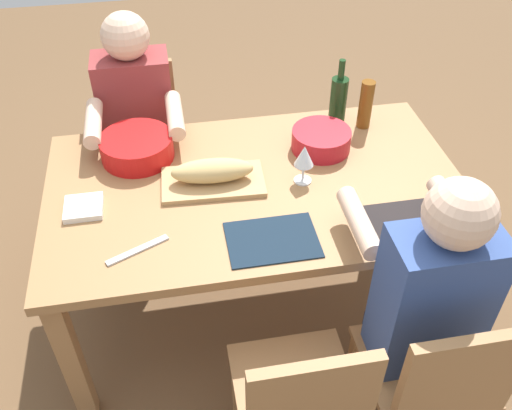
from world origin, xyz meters
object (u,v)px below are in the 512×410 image
Objects in this scene: chair_far_left at (435,380)px; napkin_stack at (84,208)px; diner_far_left at (425,295)px; chair_near_right at (143,137)px; cutting_board at (213,182)px; chair_far_center at (301,403)px; wine_bottle at (339,98)px; wine_glass at (304,157)px; beer_bottle at (366,105)px; serving_bowl_salad at (321,139)px; serving_bowl_fruit at (137,146)px; diner_near_right at (138,120)px; bread_loaf at (212,171)px; dining_table at (256,200)px.

chair_far_left reaches higher than napkin_stack.
diner_far_left is 1.41× the size of chair_near_right.
cutting_board is 2.86× the size of napkin_stack.
wine_bottle reaches higher than chair_far_center.
wine_glass reaches higher than cutting_board.
napkin_stack is (1.20, 0.36, -0.10)m from beer_bottle.
chair_far_center is 3.42× the size of serving_bowl_salad.
beer_bottle is at bearing -149.82° from serving_bowl_salad.
napkin_stack reaches higher than cutting_board.
chair_far_left reaches higher than serving_bowl_fruit.
chair_far_center is at bearing 69.67° from wine_bottle.
wine_glass is at bearing -66.20° from diner_far_left.
serving_bowl_salad is at bearing -82.02° from chair_far_left.
diner_near_right is at bearing -53.92° from diner_far_left.
diner_far_left reaches higher than serving_bowl_salad.
napkin_stack is at bearing 7.90° from bread_loaf.
chair_near_right is 0.91m from napkin_stack.
chair_far_left is at bearing 122.40° from diner_near_right.
napkin_stack is (0.97, 0.23, -0.04)m from serving_bowl_salad.
beer_bottle is 1.57× the size of napkin_stack.
serving_bowl_salad is at bearing 141.12° from chair_near_right.
cutting_board is 0.37m from wine_glass.
wine_bottle is (-0.90, 0.40, 0.37)m from chair_near_right.
chair_far_left is 0.71× the size of diner_near_right.
serving_bowl_salad is (-0.31, -0.19, 0.14)m from dining_table.
diner_far_left is 0.82m from serving_bowl_salad.
cutting_board is 0.50m from napkin_stack.
beer_bottle is (-0.55, -0.32, 0.20)m from dining_table.
bread_loaf reaches higher than dining_table.
dining_table is at bearing -176.66° from napkin_stack.
diner_near_right is 0.66m from cutting_board.
chair_near_right is at bearing -60.66° from dining_table.
beer_bottle is at bearing -176.59° from serving_bowl_fruit.
chair_near_right is 0.62m from serving_bowl_fruit.
diner_near_right is at bearing -64.18° from bread_loaf.
serving_bowl_salad is 0.25m from wine_glass.
diner_near_right is at bearing -13.49° from wine_bottle.
wine_glass is (-0.64, 0.82, 0.37)m from chair_near_right.
serving_bowl_salad reaches higher than cutting_board.
serving_bowl_fruit is (0.45, -0.26, 0.14)m from dining_table.
diner_far_left is 1.25m from napkin_stack.
diner_far_left reaches higher than beer_bottle.
wine_bottle reaches higher than chair_far_left.
chair_near_right is at bearing -69.75° from cutting_board.
chair_far_left is at bearing 145.44° from napkin_stack.
beer_bottle reaches higher than cutting_board.
chair_near_right is 3.42× the size of serving_bowl_salad.
diner_near_right reaches higher than beer_bottle.
diner_near_right is at bearing -90.00° from serving_bowl_fruit.
bread_loaf is at bearing -7.27° from wine_glass.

